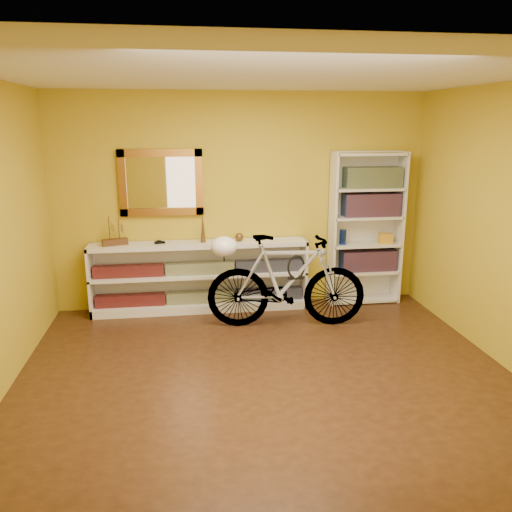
{
  "coord_description": "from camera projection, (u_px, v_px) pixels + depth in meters",
  "views": [
    {
      "loc": [
        -0.69,
        -4.19,
        2.23
      ],
      "look_at": [
        0.0,
        0.7,
        0.95
      ],
      "focal_mm": 36.02,
      "sensor_mm": 36.0,
      "label": 1
    }
  ],
  "objects": [
    {
      "name": "floor",
      "position": [
        267.0,
        377.0,
        4.67
      ],
      "size": [
        4.5,
        4.0,
        0.01
      ],
      "primitive_type": "cube",
      "color": "#321B0D",
      "rests_on": "ground"
    },
    {
      "name": "ceiling",
      "position": [
        269.0,
        74.0,
        4.01
      ],
      "size": [
        4.5,
        4.0,
        0.01
      ],
      "primitive_type": "cube",
      "color": "silver",
      "rests_on": "ground"
    },
    {
      "name": "back_wall",
      "position": [
        241.0,
        202.0,
        6.26
      ],
      "size": [
        4.5,
        0.01,
        2.6
      ],
      "primitive_type": "cube",
      "color": "gold",
      "rests_on": "ground"
    },
    {
      "name": "gilt_mirror",
      "position": [
        161.0,
        183.0,
        6.03
      ],
      "size": [
        0.98,
        0.06,
        0.78
      ],
      "primitive_type": "cube",
      "color": "brown",
      "rests_on": "back_wall"
    },
    {
      "name": "wall_socket",
      "position": [
        311.0,
        281.0,
        6.63
      ],
      "size": [
        0.09,
        0.02,
        0.09
      ],
      "primitive_type": "cube",
      "color": "silver",
      "rests_on": "back_wall"
    },
    {
      "name": "console_unit",
      "position": [
        200.0,
        276.0,
        6.23
      ],
      "size": [
        2.6,
        0.35,
        0.85
      ],
      "primitive_type": null,
      "color": "silver",
      "rests_on": "floor"
    },
    {
      "name": "cd_row_lower",
      "position": [
        201.0,
        297.0,
        6.27
      ],
      "size": [
        2.5,
        0.13,
        0.14
      ],
      "primitive_type": "cube",
      "color": "black",
      "rests_on": "console_unit"
    },
    {
      "name": "cd_row_upper",
      "position": [
        200.0,
        268.0,
        6.18
      ],
      "size": [
        2.5,
        0.13,
        0.14
      ],
      "primitive_type": "cube",
      "color": "navy",
      "rests_on": "console_unit"
    },
    {
      "name": "model_ship",
      "position": [
        114.0,
        231.0,
        5.95
      ],
      "size": [
        0.31,
        0.19,
        0.35
      ],
      "primitive_type": null,
      "rotation": [
        0.0,
        0.0,
        0.3
      ],
      "color": "#3F2511",
      "rests_on": "console_unit"
    },
    {
      "name": "toy_car",
      "position": [
        160.0,
        244.0,
        6.06
      ],
      "size": [
        0.0,
        0.0,
        0.0
      ],
      "primitive_type": "imported",
      "rotation": [
        0.0,
        0.0,
        1.82
      ],
      "color": "black",
      "rests_on": "console_unit"
    },
    {
      "name": "bronze_ornament",
      "position": [
        203.0,
        227.0,
        6.08
      ],
      "size": [
        0.06,
        0.06,
        0.36
      ],
      "primitive_type": "cone",
      "color": "brown",
      "rests_on": "console_unit"
    },
    {
      "name": "decorative_orb",
      "position": [
        239.0,
        237.0,
        6.17
      ],
      "size": [
        0.1,
        0.1,
        0.1
      ],
      "primitive_type": "sphere",
      "color": "brown",
      "rests_on": "console_unit"
    },
    {
      "name": "bookcase",
      "position": [
        366.0,
        229.0,
        6.4
      ],
      "size": [
        0.9,
        0.3,
        1.9
      ],
      "primitive_type": null,
      "color": "silver",
      "rests_on": "floor"
    },
    {
      "name": "book_row_a",
      "position": [
        368.0,
        260.0,
        6.51
      ],
      "size": [
        0.7,
        0.22,
        0.26
      ],
      "primitive_type": "cube",
      "color": "maroon",
      "rests_on": "bookcase"
    },
    {
      "name": "book_row_b",
      "position": [
        371.0,
        205.0,
        6.33
      ],
      "size": [
        0.7,
        0.22,
        0.28
      ],
      "primitive_type": "cube",
      "color": "maroon",
      "rests_on": "bookcase"
    },
    {
      "name": "book_row_c",
      "position": [
        373.0,
        177.0,
        6.25
      ],
      "size": [
        0.7,
        0.22,
        0.25
      ],
      "primitive_type": "cube",
      "color": "navy",
      "rests_on": "bookcase"
    },
    {
      "name": "travel_mug",
      "position": [
        343.0,
        237.0,
        6.36
      ],
      "size": [
        0.08,
        0.08,
        0.19
      ],
      "primitive_type": "cylinder",
      "color": "#162E9C",
      "rests_on": "bookcase"
    },
    {
      "name": "red_tin",
      "position": [
        352.0,
        180.0,
        6.25
      ],
      "size": [
        0.16,
        0.16,
        0.19
      ],
      "primitive_type": "cube",
      "rotation": [
        0.0,
        0.0,
        0.06
      ],
      "color": "maroon",
      "rests_on": "bookcase"
    },
    {
      "name": "yellow_bag",
      "position": [
        386.0,
        238.0,
        6.43
      ],
      "size": [
        0.17,
        0.12,
        0.13
      ],
      "primitive_type": "cube",
      "rotation": [
        0.0,
        0.0,
        -0.09
      ],
      "color": "gold",
      "rests_on": "bookcase"
    },
    {
      "name": "bicycle",
      "position": [
        286.0,
        281.0,
        5.7
      ],
      "size": [
        0.64,
        1.84,
        1.06
      ],
      "primitive_type": "imported",
      "rotation": [
        0.0,
        0.0,
        1.47
      ],
      "color": "silver",
      "rests_on": "floor"
    },
    {
      "name": "helmet",
      "position": [
        224.0,
        246.0,
        5.57
      ],
      "size": [
        0.29,
        0.28,
        0.22
      ],
      "primitive_type": "ellipsoid",
      "color": "white",
      "rests_on": "bicycle"
    },
    {
      "name": "u_lock",
      "position": [
        296.0,
        267.0,
        5.66
      ],
      "size": [
        0.2,
        0.02,
        0.2
      ],
      "primitive_type": "torus",
      "rotation": [
        1.57,
        0.0,
        0.0
      ],
      "color": "black",
      "rests_on": "bicycle"
    }
  ]
}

